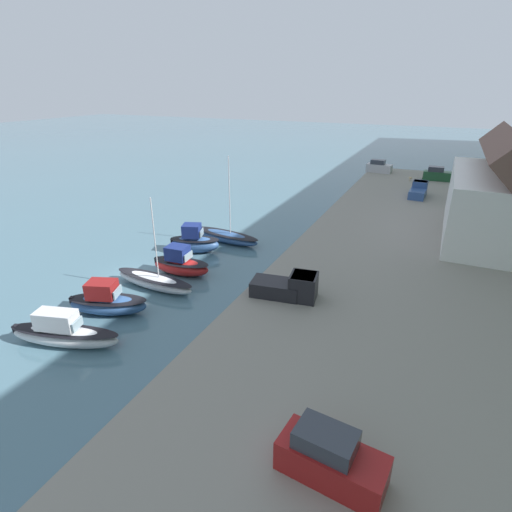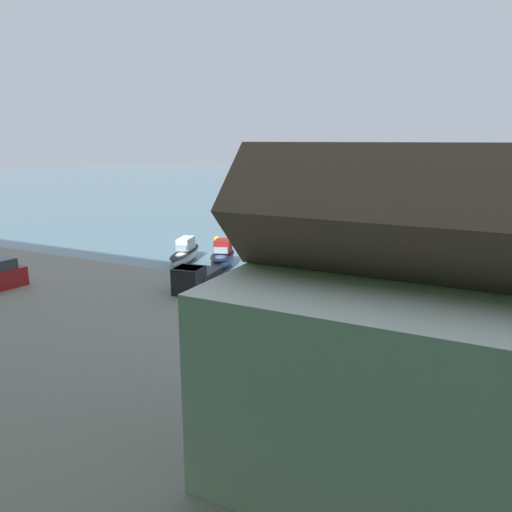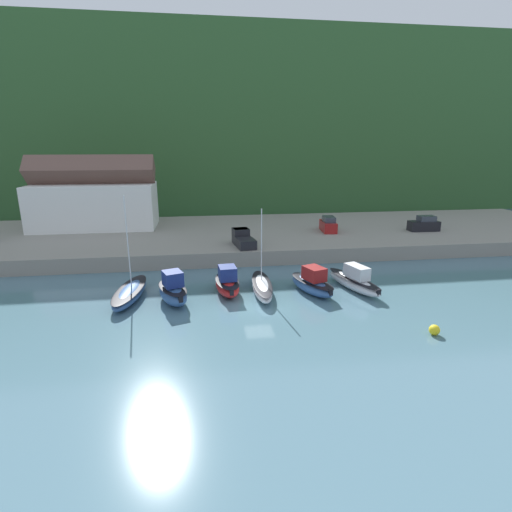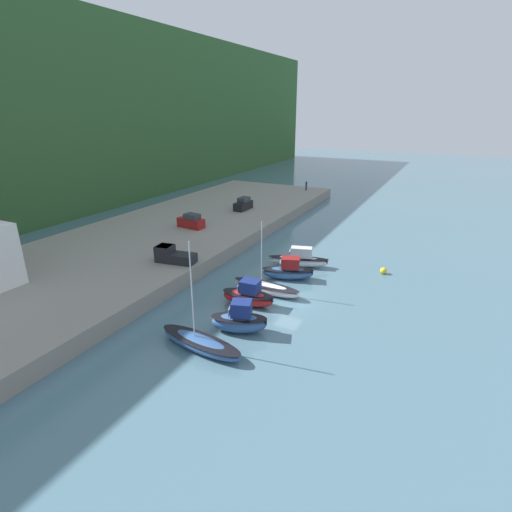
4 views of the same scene
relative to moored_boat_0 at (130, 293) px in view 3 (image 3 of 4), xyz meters
The scene contains 14 objects.
ground_plane 11.91m from the moored_boat_0, 15.85° to the right, with size 320.00×320.00×0.00m, color slate.
hillside_backdrop 77.17m from the moored_boat_0, 81.26° to the left, with size 240.00×61.84×35.53m.
quay_promenade 23.89m from the moored_boat_0, 61.40° to the left, with size 105.91×25.23×1.75m.
harbor_clubhouse 27.45m from the moored_boat_0, 108.53° to the left, with size 17.59×8.31×10.55m.
moored_boat_0 is the anchor object (origin of this frame).
moored_boat_1 4.26m from the moored_boat_0, 20.95° to the right, with size 3.68×5.48×2.99m.
moored_boat_2 8.92m from the moored_boat_0, ahead, with size 2.59×5.65×2.72m.
moored_boat_3 12.15m from the moored_boat_0, ahead, with size 2.18×7.93×7.99m.
moored_boat_4 16.90m from the moored_boat_0, ahead, with size 4.04×6.36×2.64m.
moored_boat_5 21.17m from the moored_boat_0, ahead, with size 3.77×7.81×2.52m.
parked_car_1 41.78m from the moored_boat_0, 23.50° to the left, with size 4.23×1.87×2.16m.
parked_car_2 30.68m from the moored_boat_0, 36.58° to the left, with size 2.24×4.37×2.16m.
pickup_truck_0 16.67m from the moored_boat_0, 45.20° to the left, with size 2.62×4.96×1.90m.
mooring_buoy_0 25.73m from the moored_boat_0, 24.36° to the right, with size 0.79×0.79×0.79m.
Camera 3 is at (-4.89, -32.16, 13.58)m, focal length 28.00 mm.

